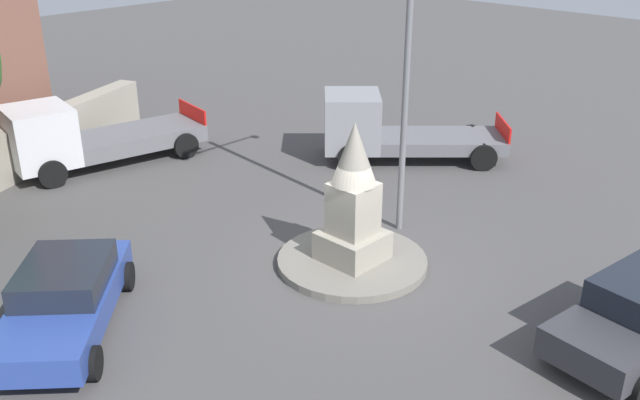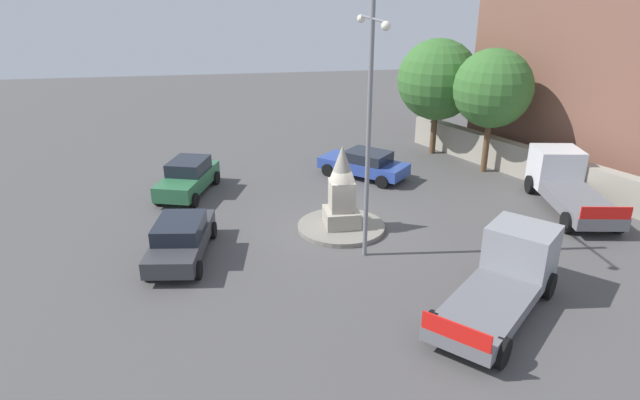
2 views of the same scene
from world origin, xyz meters
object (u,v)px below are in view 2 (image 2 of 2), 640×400
at_px(car_blue_passing, 364,164).
at_px(streetlamp, 369,114).
at_px(tree_mid_cluster, 493,89).
at_px(car_green_far_side, 188,177).
at_px(monument, 342,190).
at_px(truck_white_waiting, 565,183).
at_px(truck_grey_near_island, 508,274).
at_px(car_dark_grey_parked_right, 181,238).
at_px(tree_near_wall, 438,80).
at_px(corner_building, 605,77).

bearing_deg(car_blue_passing, streetlamp, 166.72).
bearing_deg(streetlamp, tree_mid_cluster, -45.69).
height_order(car_green_far_side, tree_mid_cluster, tree_mid_cluster).
bearing_deg(monument, tree_mid_cluster, -56.36).
bearing_deg(truck_white_waiting, truck_grey_near_island, 138.44).
bearing_deg(car_blue_passing, truck_grey_near_island, -172.46).
height_order(car_dark_grey_parked_right, car_blue_passing, car_dark_grey_parked_right).
xyz_separation_m(car_blue_passing, truck_grey_near_island, (-12.08, -1.60, 0.30)).
distance_m(car_green_far_side, truck_grey_near_island, 15.18).
height_order(truck_white_waiting, tree_near_wall, tree_near_wall).
bearing_deg(corner_building, streetlamp, 121.09).
bearing_deg(truck_grey_near_island, tree_mid_cluster, -21.91).
bearing_deg(tree_mid_cluster, streetlamp, 134.31).
relative_size(corner_building, tree_near_wall, 1.70).
xyz_separation_m(car_dark_grey_parked_right, car_blue_passing, (7.37, -8.54, -0.04)).
height_order(car_blue_passing, tree_mid_cluster, tree_mid_cluster).
height_order(monument, streetlamp, streetlamp).
bearing_deg(tree_mid_cluster, corner_building, -82.10).
relative_size(monument, corner_building, 0.30).
bearing_deg(car_dark_grey_parked_right, car_blue_passing, -49.18).
xyz_separation_m(truck_white_waiting, tree_near_wall, (8.34, 3.10, 3.21)).
distance_m(monument, corner_building, 17.19).
relative_size(monument, car_blue_passing, 0.74).
bearing_deg(corner_building, tree_near_wall, 72.54).
relative_size(truck_white_waiting, corner_building, 0.57).
distance_m(streetlamp, tree_near_wall, 13.60).
bearing_deg(monument, car_dark_grey_parked_right, 103.13).
relative_size(car_dark_grey_parked_right, car_blue_passing, 1.05).
bearing_deg(truck_white_waiting, car_dark_grey_parked_right, 98.57).
bearing_deg(tree_near_wall, monument, 142.34).
height_order(truck_white_waiting, truck_grey_near_island, truck_grey_near_island).
height_order(monument, car_dark_grey_parked_right, monument).
distance_m(car_green_far_side, tree_mid_cluster, 15.53).
bearing_deg(car_green_far_side, car_blue_passing, -83.98).
height_order(truck_white_waiting, tree_mid_cluster, tree_mid_cluster).
bearing_deg(monument, truck_grey_near_island, -147.19).
distance_m(car_blue_passing, tree_mid_cluster, 7.37).
xyz_separation_m(car_green_far_side, truck_grey_near_island, (-11.17, -10.28, 0.21)).
bearing_deg(car_blue_passing, monument, 158.27).
relative_size(streetlamp, truck_grey_near_island, 1.59).
height_order(truck_grey_near_island, corner_building, corner_building).
xyz_separation_m(car_green_far_side, truck_white_waiting, (-3.97, -16.66, 0.20)).
xyz_separation_m(monument, streetlamp, (-2.33, -0.41, 3.55)).
bearing_deg(corner_building, truck_white_waiting, 137.92).
xyz_separation_m(car_green_far_side, car_dark_grey_parked_right, (-6.46, -0.14, -0.05)).
relative_size(car_blue_passing, tree_near_wall, 0.69).
height_order(truck_grey_near_island, tree_near_wall, tree_near_wall).
xyz_separation_m(streetlamp, car_dark_grey_parked_right, (0.89, 6.59, -4.49)).
relative_size(car_green_far_side, car_dark_grey_parked_right, 0.97).
bearing_deg(car_green_far_side, corner_building, -85.39).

